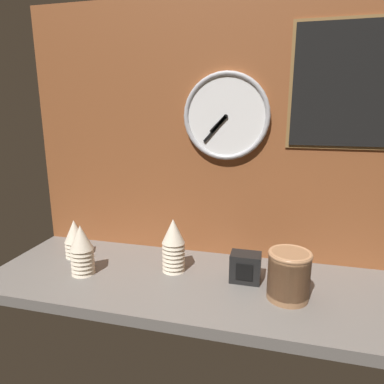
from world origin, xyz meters
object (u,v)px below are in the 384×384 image
(cup_stack_center, at_px, (173,245))
(menu_board, at_px, (351,85))
(cup_stack_left, at_px, (82,250))
(wall_clock, at_px, (226,116))
(napkin_dispenser, at_px, (245,267))
(cup_stack_far_left, at_px, (75,238))
(bowl_stack_right, at_px, (289,274))

(cup_stack_center, xyz_separation_m, menu_board, (0.61, 0.20, 0.60))
(cup_stack_left, bearing_deg, wall_clock, 31.03)
(menu_board, bearing_deg, cup_stack_left, -161.95)
(cup_stack_center, bearing_deg, napkin_dispenser, -2.55)
(cup_stack_far_left, xyz_separation_m, wall_clock, (0.61, 0.17, 0.51))
(cup_stack_left, bearing_deg, cup_stack_far_left, 131.00)
(cup_stack_center, bearing_deg, cup_stack_far_left, 176.89)
(cup_stack_center, distance_m, wall_clock, 0.55)
(cup_stack_left, height_order, bowl_stack_right, cup_stack_left)
(cup_stack_far_left, distance_m, napkin_dispenser, 0.73)
(wall_clock, distance_m, napkin_dispenser, 0.59)
(wall_clock, bearing_deg, cup_stack_left, -148.97)
(cup_stack_left, bearing_deg, menu_board, 18.05)
(bowl_stack_right, bearing_deg, wall_clock, 132.89)
(cup_stack_center, height_order, bowl_stack_right, cup_stack_center)
(cup_stack_left, relative_size, wall_clock, 0.57)
(bowl_stack_right, bearing_deg, cup_stack_center, 167.30)
(cup_stack_left, relative_size, cup_stack_center, 0.92)
(cup_stack_far_left, bearing_deg, cup_stack_left, -49.00)
(wall_clock, relative_size, menu_board, 0.75)
(wall_clock, bearing_deg, bowl_stack_right, -47.11)
(bowl_stack_right, relative_size, menu_board, 0.37)
(cup_stack_far_left, distance_m, bowl_stack_right, 0.89)
(wall_clock, height_order, napkin_dispenser, wall_clock)
(bowl_stack_right, bearing_deg, cup_stack_far_left, 172.13)
(cup_stack_far_left, relative_size, menu_board, 0.36)
(cup_stack_far_left, bearing_deg, bowl_stack_right, -7.87)
(bowl_stack_right, height_order, wall_clock, wall_clock)
(cup_stack_left, bearing_deg, bowl_stack_right, 0.90)
(cup_stack_center, xyz_separation_m, wall_clock, (0.17, 0.19, 0.49))
(bowl_stack_right, bearing_deg, napkin_dispenser, 150.63)
(bowl_stack_right, height_order, napkin_dispenser, bowl_stack_right)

